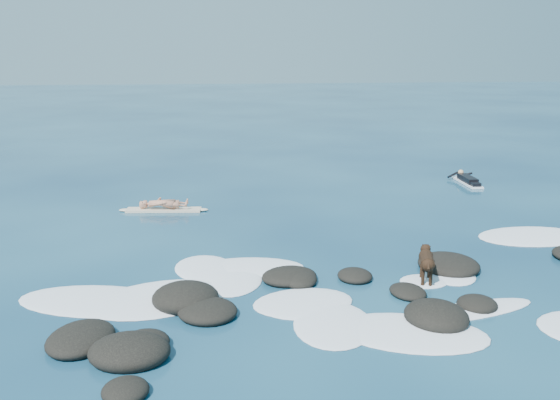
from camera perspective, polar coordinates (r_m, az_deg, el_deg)
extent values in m
plane|color=#0A2642|center=(14.68, 8.46, -6.92)|extent=(160.00, 160.00, 0.00)
ellipsoid|color=black|center=(12.55, -6.64, -10.06)|extent=(1.59, 1.61, 0.38)
ellipsoid|color=black|center=(13.12, -8.63, -8.82)|extent=(1.85, 1.86, 0.57)
ellipsoid|color=black|center=(14.25, 0.86, -7.02)|extent=(1.51, 1.37, 0.37)
ellipsoid|color=black|center=(14.44, 6.86, -6.90)|extent=(0.83, 0.91, 0.29)
ellipsoid|color=black|center=(12.63, 13.65, -10.22)|extent=(1.18, 1.04, 0.38)
ellipsoid|color=black|center=(10.18, -13.96, -16.55)|extent=(0.82, 0.84, 0.30)
ellipsoid|color=black|center=(13.42, 17.57, -9.08)|extent=(1.07, 1.09, 0.32)
ellipsoid|color=black|center=(14.16, 1.65, -7.19)|extent=(0.87, 1.07, 0.34)
ellipsoid|color=black|center=(11.52, -12.20, -12.62)|extent=(0.93, 0.97, 0.35)
ellipsoid|color=black|center=(13.74, 11.61, -8.22)|extent=(0.90, 1.06, 0.27)
ellipsoid|color=black|center=(12.53, 14.10, -10.26)|extent=(1.53, 1.61, 0.53)
ellipsoid|color=black|center=(15.51, 15.17, -5.72)|extent=(1.48, 1.65, 0.41)
ellipsoid|color=black|center=(11.18, -13.61, -13.31)|extent=(1.54, 1.39, 0.52)
ellipsoid|color=black|center=(11.91, -17.75, -11.98)|extent=(1.51, 1.72, 0.41)
ellipsoid|color=white|center=(12.16, 4.90, -11.26)|extent=(1.91, 2.42, 0.12)
ellipsoid|color=white|center=(15.09, -2.51, -6.14)|extent=(2.69, 1.75, 0.12)
ellipsoid|color=white|center=(15.10, -6.84, -6.22)|extent=(1.76, 2.17, 0.12)
ellipsoid|color=white|center=(14.16, -4.06, -7.55)|extent=(1.65, 2.03, 0.12)
ellipsoid|color=white|center=(13.01, 2.13, -9.49)|extent=(2.18, 1.96, 0.12)
ellipsoid|color=white|center=(12.04, 11.86, -11.79)|extent=(3.27, 2.55, 0.12)
ellipsoid|color=white|center=(15.18, 15.15, -6.51)|extent=(1.30, 1.69, 0.12)
ellipsoid|color=white|center=(13.51, -11.05, -8.85)|extent=(3.48, 2.95, 0.12)
ellipsoid|color=white|center=(13.70, -16.41, -8.85)|extent=(3.71, 2.54, 0.12)
ellipsoid|color=white|center=(13.09, 2.13, -9.35)|extent=(2.39, 1.91, 0.12)
ellipsoid|color=white|center=(13.22, 16.73, -9.71)|extent=(3.25, 1.52, 0.12)
ellipsoid|color=white|center=(18.84, 22.08, -3.10)|extent=(3.24, 2.07, 0.12)
ellipsoid|color=white|center=(14.55, 13.02, -7.27)|extent=(1.10, 0.90, 0.12)
cube|color=beige|center=(20.51, -10.59, -0.89)|extent=(2.44, 0.74, 0.08)
ellipsoid|color=beige|center=(20.34, -7.25, -0.88)|extent=(0.51, 0.32, 0.09)
ellipsoid|color=beige|center=(20.74, -13.86, -0.89)|extent=(0.51, 0.32, 0.09)
imported|color=tan|center=(20.32, -10.69, 1.35)|extent=(0.43, 0.60, 1.56)
cube|color=white|center=(25.31, 16.75, 1.54)|extent=(0.55, 2.11, 0.08)
ellipsoid|color=white|center=(26.27, 15.93, 2.03)|extent=(0.27, 0.47, 0.08)
cube|color=black|center=(25.28, 16.78, 1.86)|extent=(0.43, 1.30, 0.21)
sphere|color=tan|center=(25.94, 16.20, 2.45)|extent=(0.23, 0.23, 0.22)
cylinder|color=black|center=(26.00, 15.53, 2.24)|extent=(0.52, 0.27, 0.24)
cylinder|color=black|center=(26.19, 16.62, 2.24)|extent=(0.51, 0.30, 0.24)
cube|color=black|center=(24.65, 17.37, 1.43)|extent=(0.34, 0.53, 0.13)
cylinder|color=black|center=(14.29, 13.27, -5.41)|extent=(0.47, 0.70, 0.31)
sphere|color=black|center=(14.56, 13.19, -5.04)|extent=(0.40, 0.40, 0.33)
sphere|color=black|center=(14.01, 13.36, -5.79)|extent=(0.36, 0.36, 0.29)
sphere|color=black|center=(14.70, 13.16, -4.40)|extent=(0.29, 0.29, 0.23)
cone|color=black|center=(14.84, 13.12, -4.29)|extent=(0.16, 0.17, 0.12)
cone|color=black|center=(14.66, 12.95, -4.05)|extent=(0.13, 0.10, 0.11)
cone|color=black|center=(14.67, 13.42, -4.07)|extent=(0.13, 0.10, 0.11)
cylinder|color=black|center=(14.60, 12.81, -6.36)|extent=(0.10, 0.10, 0.42)
cylinder|color=black|center=(14.61, 13.47, -6.37)|extent=(0.10, 0.10, 0.42)
cylinder|color=black|center=(14.18, 12.93, -6.97)|extent=(0.10, 0.10, 0.42)
cylinder|color=black|center=(14.20, 13.60, -6.98)|extent=(0.10, 0.10, 0.42)
cylinder|color=black|center=(13.86, 13.42, -5.77)|extent=(0.14, 0.31, 0.18)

